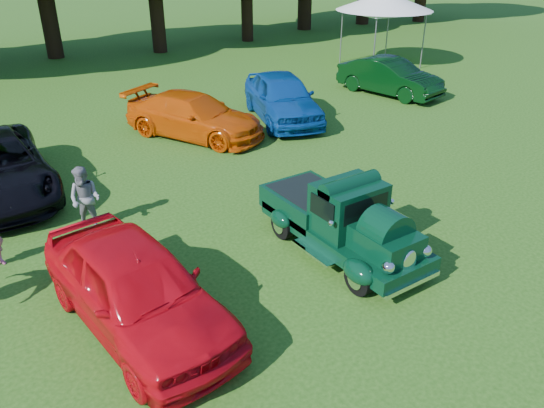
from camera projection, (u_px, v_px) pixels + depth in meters
ground at (304, 295)px, 10.08m from camera, size 120.00×120.00×0.00m
hero_pickup at (341, 221)px, 11.22m from camera, size 1.95×4.19×1.64m
red_convertible at (136, 287)px, 8.98m from camera, size 2.35×4.80×1.58m
back_car_orange at (194, 116)px, 17.62m from camera, size 4.03×5.25×1.42m
back_car_blue at (282, 97)px, 19.16m from camera, size 3.46×5.32×1.68m
back_car_green at (390, 77)px, 22.25m from camera, size 2.35×4.71×1.48m
spectator_grey at (85, 199)px, 12.00m from camera, size 0.94×0.94×1.54m
canopy_tent at (385, 2)px, 26.08m from camera, size 5.42×5.42×3.58m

